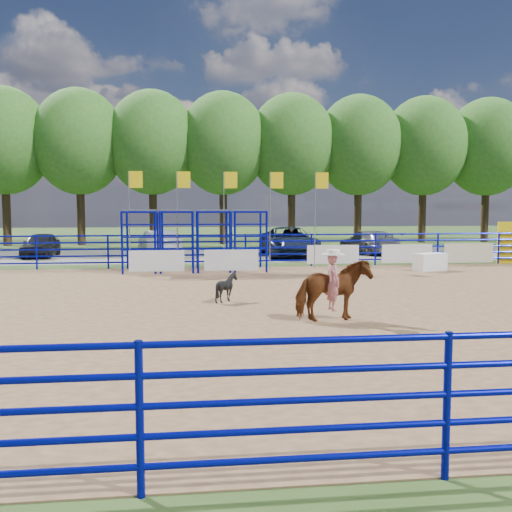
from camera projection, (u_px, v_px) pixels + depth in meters
name	position (u px, v px, depth m)	size (l,w,h in m)	color
ground	(282.00, 306.00, 15.61)	(120.00, 120.00, 0.00)	#3A5522
arena_dirt	(282.00, 306.00, 15.61)	(30.00, 20.00, 0.02)	olive
gravel_strip	(233.00, 254.00, 32.43)	(40.00, 10.00, 0.01)	gray
announcer_table	(430.00, 262.00, 24.07)	(1.37, 0.64, 0.73)	white
horse_and_rider	(333.00, 286.00, 13.43)	(1.85, 1.07, 2.37)	brown
calf	(227.00, 287.00, 16.21)	(0.67, 0.75, 0.83)	black
car_a	(41.00, 245.00, 30.64)	(1.56, 3.88, 1.32)	black
car_b	(159.00, 243.00, 31.54)	(1.47, 4.21, 1.39)	gray
car_c	(289.00, 242.00, 30.89)	(2.64, 5.73, 1.59)	#161D37
car_d	(369.00, 242.00, 32.71)	(1.87, 4.59, 1.33)	#5A5A5C
perimeter_fence	(282.00, 279.00, 15.55)	(30.10, 20.10, 1.50)	#070B9B
chute_assembly	(203.00, 241.00, 24.02)	(19.32, 2.41, 4.20)	#070B9B
treeline	(223.00, 139.00, 40.67)	(56.40, 6.40, 11.24)	#3F2B19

